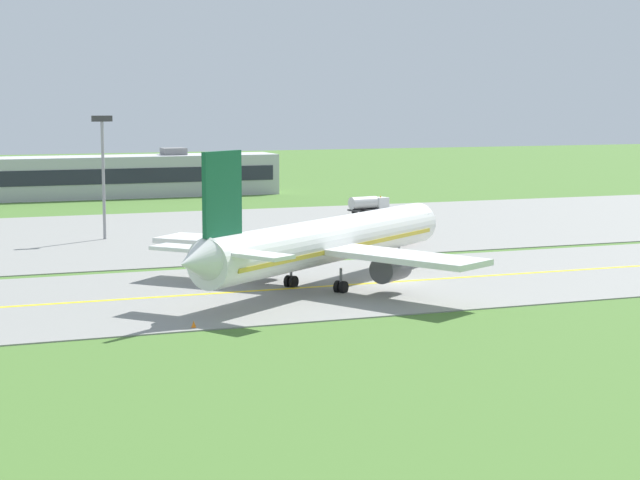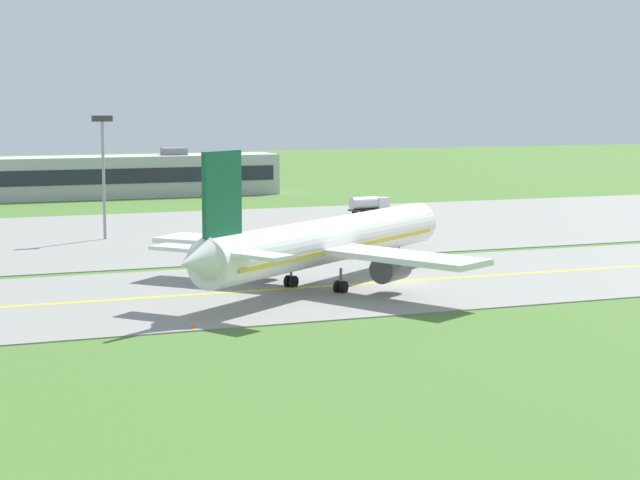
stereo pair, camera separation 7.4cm
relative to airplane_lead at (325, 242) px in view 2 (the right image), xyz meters
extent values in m
plane|color=#47702D|center=(7.32, 0.32, -4.13)|extent=(500.00, 500.00, 0.00)
cube|color=gray|center=(7.32, 0.32, -4.08)|extent=(240.00, 28.00, 0.10)
cube|color=gray|center=(17.32, 42.32, -4.08)|extent=(140.00, 52.00, 0.10)
cube|color=yellow|center=(7.32, 0.32, -4.03)|extent=(220.00, 0.60, 0.01)
cylinder|color=white|center=(0.39, 0.29, 0.07)|extent=(29.77, 23.35, 4.00)
cone|color=white|center=(15.06, 11.06, 0.07)|extent=(4.35, 4.60, 3.80)
cone|color=white|center=(-14.44, -10.60, 0.47)|extent=(4.59, 4.63, 3.40)
cube|color=gold|center=(0.39, 0.29, -0.43)|extent=(27.63, 21.81, 0.36)
cube|color=#1E232D|center=(13.29, 9.76, 0.77)|extent=(3.46, 3.81, 0.70)
cube|color=white|center=(-6.41, 5.84, -0.43)|extent=(13.91, 14.09, 0.50)
cylinder|color=#47474C|center=(-3.62, 5.41, -1.83)|extent=(4.10, 3.87, 2.30)
cylinder|color=black|center=(-2.33, 6.36, -1.83)|extent=(1.44, 1.84, 2.10)
cube|color=white|center=(3.65, -7.86, -0.43)|extent=(11.34, 15.48, 0.50)
cylinder|color=#47474C|center=(4.08, -5.07, -1.83)|extent=(4.10, 3.87, 2.30)
cylinder|color=black|center=(5.37, -4.12, -1.83)|extent=(1.44, 1.84, 2.10)
cube|color=#145938|center=(-11.70, -8.59, 5.32)|extent=(3.78, 2.93, 6.50)
cube|color=white|center=(-13.75, -6.13, 0.87)|extent=(5.81, 6.05, 0.30)
cube|color=white|center=(-9.96, -11.29, 0.87)|extent=(5.10, 6.39, 0.30)
cylinder|color=slate|center=(10.87, 7.99, -2.76)|extent=(0.24, 0.24, 1.65)
cylinder|color=black|center=(10.87, 7.99, -3.58)|extent=(1.09, 0.93, 1.10)
cylinder|color=slate|center=(-2.76, 1.20, -2.76)|extent=(0.24, 0.24, 1.65)
cylinder|color=black|center=(-2.92, 1.42, -3.58)|extent=(1.09, 0.93, 1.10)
cylinder|color=black|center=(-2.59, 0.98, -3.58)|extent=(1.09, 0.93, 1.10)
cylinder|color=slate|center=(0.32, -2.99, -2.76)|extent=(0.24, 0.24, 1.65)
cylinder|color=black|center=(0.16, -2.77, -3.58)|extent=(1.09, 0.93, 1.10)
cylinder|color=black|center=(0.48, -3.21, -3.58)|extent=(1.09, 0.93, 1.10)
cube|color=silver|center=(30.16, 56.08, -2.63)|extent=(2.15, 2.31, 1.80)
cube|color=#1E232D|center=(30.91, 56.23, -2.32)|extent=(0.47, 1.83, 0.81)
cylinder|color=silver|center=(27.21, 55.50, -2.38)|extent=(4.47, 2.58, 1.80)
cube|color=#383838|center=(27.21, 55.50, -3.41)|extent=(4.53, 2.87, 0.24)
cylinder|color=orange|center=(30.16, 56.08, -1.63)|extent=(0.20, 0.20, 0.18)
cylinder|color=black|center=(29.96, 57.06, -3.68)|extent=(0.94, 0.47, 0.90)
cylinder|color=black|center=(30.35, 55.10, -3.68)|extent=(0.94, 0.47, 0.90)
cylinder|color=black|center=(26.19, 56.36, -3.68)|extent=(0.94, 0.47, 0.90)
cylinder|color=black|center=(26.59, 54.30, -3.68)|extent=(0.94, 0.47, 0.90)
cube|color=red|center=(17.50, 23.24, -2.63)|extent=(2.60, 2.66, 1.80)
cube|color=#1E232D|center=(18.14, 23.66, -2.32)|extent=(1.11, 1.60, 0.81)
cylinder|color=silver|center=(15.00, 21.59, -2.38)|extent=(4.50, 3.82, 1.80)
cube|color=#383838|center=(15.00, 21.59, -3.41)|extent=(4.66, 4.07, 0.24)
cylinder|color=orange|center=(17.50, 23.24, -1.63)|extent=(0.20, 0.20, 0.18)
cylinder|color=black|center=(16.95, 24.08, -3.68)|extent=(0.92, 0.75, 0.90)
cylinder|color=black|center=(18.05, 22.41, -3.68)|extent=(0.92, 0.75, 0.90)
cylinder|color=black|center=(13.72, 22.00, -3.68)|extent=(0.92, 0.75, 0.90)
cylinder|color=black|center=(14.87, 20.25, -3.68)|extent=(0.92, 0.75, 0.90)
cube|color=#B2B2B7|center=(-2.82, 97.16, -0.62)|extent=(59.18, 9.44, 7.03)
cube|color=#1E232D|center=(-2.82, 92.39, -0.27)|extent=(56.81, 0.10, 2.53)
cube|color=slate|center=(9.02, 97.16, 3.49)|extent=(4.00, 4.00, 1.20)
cylinder|color=gray|center=(-12.60, 40.35, 2.87)|extent=(0.36, 0.36, 14.00)
cube|color=#333333|center=(-12.60, 40.35, 10.22)|extent=(2.40, 0.50, 0.70)
cone|color=orange|center=(-15.09, -12.65, -3.83)|extent=(0.44, 0.44, 0.60)
camera|label=1|loc=(-33.87, -88.43, 12.45)|focal=60.96mm
camera|label=2|loc=(-33.81, -88.46, 12.45)|focal=60.96mm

